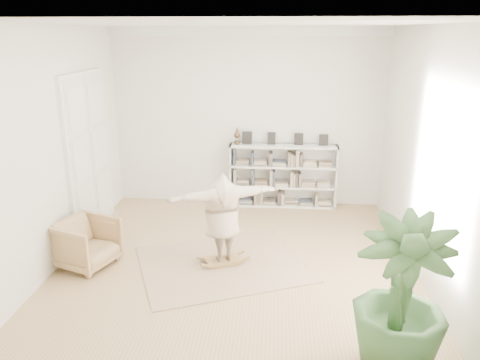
# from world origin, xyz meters

# --- Properties ---
(floor) EXTENTS (6.00, 6.00, 0.00)m
(floor) POSITION_xyz_m (0.00, 0.00, 0.00)
(floor) COLOR #9D7D51
(floor) RESTS_ON ground
(room_shell) EXTENTS (6.00, 6.00, 6.00)m
(room_shell) POSITION_xyz_m (0.00, 2.94, 3.51)
(room_shell) COLOR silver
(room_shell) RESTS_ON floor
(doors) EXTENTS (0.09, 1.78, 2.92)m
(doors) POSITION_xyz_m (-2.70, 1.30, 1.40)
(doors) COLOR white
(doors) RESTS_ON floor
(bookshelf) EXTENTS (2.20, 0.35, 1.64)m
(bookshelf) POSITION_xyz_m (0.74, 2.82, 0.64)
(bookshelf) COLOR silver
(bookshelf) RESTS_ON floor
(armchair) EXTENTS (1.06, 1.05, 0.75)m
(armchair) POSITION_xyz_m (-2.30, -0.09, 0.38)
(armchair) COLOR tan
(armchair) RESTS_ON floor
(rug) EXTENTS (3.08, 2.81, 0.02)m
(rug) POSITION_xyz_m (-0.19, 0.10, 0.01)
(rug) COLOR tan
(rug) RESTS_ON floor
(rocker_board) EXTENTS (0.63, 0.51, 0.12)m
(rocker_board) POSITION_xyz_m (-0.19, 0.10, 0.07)
(rocker_board) COLOR olive
(rocker_board) RESTS_ON rug
(person) EXTENTS (1.77, 1.10, 1.40)m
(person) POSITION_xyz_m (-0.19, 0.10, 0.84)
(person) COLOR tan
(person) RESTS_ON rocker_board
(houseplant) EXTENTS (1.23, 1.23, 1.75)m
(houseplant) POSITION_xyz_m (1.91, -2.12, 0.88)
(houseplant) COLOR #33572B
(houseplant) RESTS_ON floor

